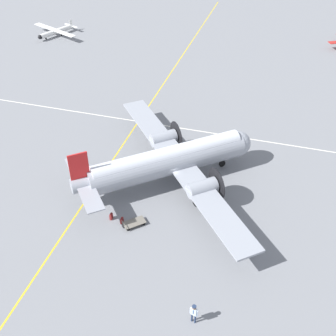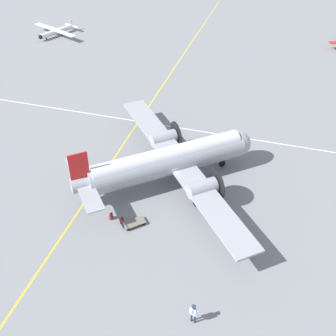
% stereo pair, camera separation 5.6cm
% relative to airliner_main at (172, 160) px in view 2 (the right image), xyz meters
% --- Properties ---
extents(ground_plane, '(300.00, 300.00, 0.00)m').
position_rel_airliner_main_xyz_m(ground_plane, '(-0.28, 0.33, -2.54)').
color(ground_plane, slate).
extents(apron_line_eastwest, '(120.00, 0.16, 0.01)m').
position_rel_airliner_main_xyz_m(apron_line_eastwest, '(-0.28, 6.97, -2.54)').
color(apron_line_eastwest, gold).
rests_on(apron_line_eastwest, ground_plane).
extents(apron_line_northsouth, '(0.16, 120.00, 0.01)m').
position_rel_airliner_main_xyz_m(apron_line_northsouth, '(9.62, 0.33, -2.54)').
color(apron_line_northsouth, silver).
rests_on(apron_line_northsouth, ground_plane).
extents(airliner_main, '(21.29, 19.72, 5.86)m').
position_rel_airliner_main_xyz_m(airliner_main, '(0.00, 0.00, 0.00)').
color(airliner_main, '#9399A3').
rests_on(airliner_main, ground_plane).
extents(crew_foreground, '(0.37, 0.61, 1.84)m').
position_rel_airliner_main_xyz_m(crew_foreground, '(-14.61, -5.75, -1.39)').
color(crew_foreground, navy).
rests_on(crew_foreground, ground_plane).
extents(suitcase_near_door, '(0.40, 0.18, 0.64)m').
position_rel_airliner_main_xyz_m(suitcase_near_door, '(-6.74, 3.71, -2.24)').
color(suitcase_near_door, maroon).
rests_on(suitcase_near_door, ground_plane).
extents(suitcase_upright_spare, '(0.44, 0.17, 0.55)m').
position_rel_airliner_main_xyz_m(suitcase_upright_spare, '(-6.91, 2.63, -2.29)').
color(suitcase_upright_spare, maroon).
rests_on(suitcase_upright_spare, ground_plane).
extents(baggage_cart, '(2.07, 2.11, 0.56)m').
position_rel_airliner_main_xyz_m(baggage_cart, '(-6.89, 1.49, -2.27)').
color(baggage_cart, '#6B665B').
rests_on(baggage_cart, ground_plane).
extents(light_aircraft_taxiing, '(7.46, 9.62, 1.94)m').
position_rel_airliner_main_xyz_m(light_aircraft_taxiing, '(32.28, 30.23, -1.73)').
color(light_aircraft_taxiing, white).
rests_on(light_aircraft_taxiing, ground_plane).
extents(traffic_cone, '(0.45, 0.45, 0.60)m').
position_rel_airliner_main_xyz_m(traffic_cone, '(-2.74, -5.65, -2.26)').
color(traffic_cone, orange).
rests_on(traffic_cone, ground_plane).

